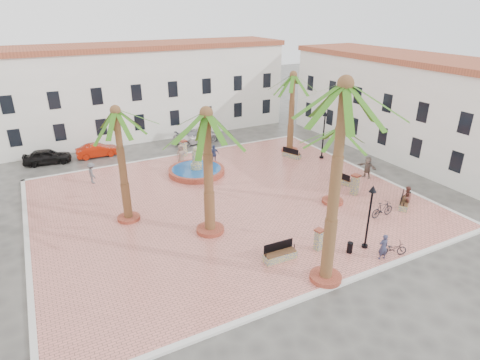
{
  "coord_description": "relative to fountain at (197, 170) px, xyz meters",
  "views": [
    {
      "loc": [
        -11.21,
        -23.29,
        13.07
      ],
      "look_at": [
        1.0,
        0.0,
        1.6
      ],
      "focal_mm": 30.0,
      "sensor_mm": 36.0,
      "label": 1
    }
  ],
  "objects": [
    {
      "name": "ground",
      "position": [
        0.04,
        -5.85,
        -0.48
      ],
      "size": [
        120.0,
        120.0,
        0.0
      ],
      "primitive_type": "plane",
      "color": "#56544F",
      "rests_on": "ground"
    },
    {
      "name": "plaza",
      "position": [
        0.04,
        -5.85,
        -0.4
      ],
      "size": [
        26.0,
        22.0,
        0.15
      ],
      "primitive_type": "cube",
      "color": "#DE7F70",
      "rests_on": "ground"
    },
    {
      "name": "kerb_n",
      "position": [
        0.04,
        5.15,
        -0.4
      ],
      "size": [
        26.3,
        0.3,
        0.16
      ],
      "primitive_type": "cube",
      "color": "silver",
      "rests_on": "ground"
    },
    {
      "name": "kerb_s",
      "position": [
        0.04,
        -16.85,
        -0.4
      ],
      "size": [
        26.3,
        0.3,
        0.16
      ],
      "primitive_type": "cube",
      "color": "silver",
      "rests_on": "ground"
    },
    {
      "name": "kerb_e",
      "position": [
        13.04,
        -5.85,
        -0.4
      ],
      "size": [
        0.3,
        22.3,
        0.16
      ],
      "primitive_type": "cube",
      "color": "silver",
      "rests_on": "ground"
    },
    {
      "name": "kerb_w",
      "position": [
        -12.96,
        -5.85,
        -0.4
      ],
      "size": [
        0.3,
        22.3,
        0.16
      ],
      "primitive_type": "cube",
      "color": "silver",
      "rests_on": "ground"
    },
    {
      "name": "building_north",
      "position": [
        0.04,
        14.14,
        4.29
      ],
      "size": [
        30.4,
        7.4,
        9.5
      ],
      "color": "white",
      "rests_on": "ground"
    },
    {
      "name": "building_east",
      "position": [
        20.03,
        -3.85,
        4.04
      ],
      "size": [
        7.4,
        26.4,
        9.0
      ],
      "rotation": [
        0.0,
        0.0,
        1.57
      ],
      "color": "white",
      "rests_on": "ground"
    },
    {
      "name": "fountain",
      "position": [
        0.0,
        0.0,
        0.0
      ],
      "size": [
        4.64,
        4.64,
        2.4
      ],
      "color": "#A94430",
      "rests_on": "plaza"
    },
    {
      "name": "palm_nw",
      "position": [
        -6.91,
        -5.24,
        6.15
      ],
      "size": [
        4.74,
        4.74,
        7.61
      ],
      "color": "#A94430",
      "rests_on": "plaza"
    },
    {
      "name": "palm_sw",
      "position": [
        -2.78,
        -9.13,
        6.28
      ],
      "size": [
        5.6,
        5.6,
        7.9
      ],
      "color": "#A94430",
      "rests_on": "plaza"
    },
    {
      "name": "palm_s",
      "position": [
        0.55,
        -16.25,
        8.63
      ],
      "size": [
        5.33,
        5.33,
        10.31
      ],
      "color": "#A94430",
      "rests_on": "plaza"
    },
    {
      "name": "palm_e",
      "position": [
        6.58,
        -9.52,
        4.34
      ],
      "size": [
        4.9,
        4.9,
        5.76
      ],
      "color": "#A94430",
      "rests_on": "plaza"
    },
    {
      "name": "palm_ne",
      "position": [
        10.08,
        1.08,
        6.07
      ],
      "size": [
        5.09,
        5.09,
        7.59
      ],
      "color": "#A94430",
      "rests_on": "plaza"
    },
    {
      "name": "bench_s",
      "position": [
        -0.58,
        -13.69,
        -0.04
      ],
      "size": [
        1.93,
        0.66,
        1.01
      ],
      "rotation": [
        0.0,
        0.0,
        -0.04
      ],
      "color": "gray",
      "rests_on": "plaza"
    },
    {
      "name": "bench_se",
      "position": [
        10.59,
        -12.34,
        -0.05
      ],
      "size": [
        1.81,
        1.52,
        0.97
      ],
      "rotation": [
        0.0,
        0.0,
        0.62
      ],
      "color": "gray",
      "rests_on": "plaza"
    },
    {
      "name": "bench_e",
      "position": [
        9.43,
        -7.19,
        -0.06
      ],
      "size": [
        0.92,
        1.85,
        0.94
      ],
      "rotation": [
        0.0,
        0.0,
        1.79
      ],
      "color": "gray",
      "rests_on": "plaza"
    },
    {
      "name": "bench_ne",
      "position": [
        9.26,
        -0.45,
        -0.06
      ],
      "size": [
        1.15,
        1.83,
        0.93
      ],
      "rotation": [
        0.0,
        0.0,
        1.95
      ],
      "color": "gray",
      "rests_on": "plaza"
    },
    {
      "name": "lamppost_s",
      "position": [
        4.48,
        -14.94,
        2.35
      ],
      "size": [
        0.43,
        0.43,
        3.95
      ],
      "color": "black",
      "rests_on": "plaza"
    },
    {
      "name": "lamppost_e",
      "position": [
        11.6,
        -1.9,
        2.66
      ],
      "size": [
        0.48,
        0.48,
        4.4
      ],
      "color": "black",
      "rests_on": "plaza"
    },
    {
      "name": "bollard_se",
      "position": [
        1.91,
        -13.86,
        0.35
      ],
      "size": [
        0.56,
        0.56,
        1.31
      ],
      "rotation": [
        0.0,
        0.0,
        0.21
      ],
      "color": "gray",
      "rests_on": "plaza"
    },
    {
      "name": "bollard_n",
      "position": [
        0.59,
        4.55,
        0.45
      ],
      "size": [
        0.65,
        0.65,
        1.5
      ],
      "rotation": [
        0.0,
        0.0,
        0.26
      ],
      "color": "gray",
      "rests_on": "plaza"
    },
    {
      "name": "bollard_e",
      "position": [
        8.89,
        -9.19,
        0.48
      ],
      "size": [
        0.68,
        0.68,
        1.57
      ],
      "rotation": [
        0.0,
        0.0,
        0.26
      ],
      "color": "gray",
      "rests_on": "plaza"
    },
    {
      "name": "litter_bin",
      "position": [
        3.32,
        -14.94,
        -0.01
      ],
      "size": [
        0.33,
        0.33,
        0.64
      ],
      "primitive_type": "cylinder",
      "color": "black",
      "rests_on": "plaza"
    },
    {
      "name": "cyclist_a",
      "position": [
        4.47,
        -16.25,
        0.45
      ],
      "size": [
        0.63,
        0.48,
        1.55
      ],
      "primitive_type": "imported",
      "rotation": [
        0.0,
        0.0,
        2.94
      ],
      "color": "#343552",
      "rests_on": "plaza"
    },
    {
      "name": "bicycle_a",
      "position": [
        5.26,
        -16.25,
        0.09
      ],
      "size": [
        1.67,
        1.16,
        0.83
      ],
      "primitive_type": "imported",
      "rotation": [
        0.0,
        0.0,
        1.14
      ],
      "color": "black",
      "rests_on": "plaza"
    },
    {
      "name": "cyclist_b",
      "position": [
        10.52,
        -12.49,
        0.48
      ],
      "size": [
        0.98,
        0.92,
        1.6
      ],
      "primitive_type": "imported",
      "rotation": [
        0.0,
        0.0,
        3.68
      ],
      "color": "brown",
      "rests_on": "plaza"
    },
    {
      "name": "bicycle_b",
      "position": [
        8.11,
        -12.69,
        0.21
      ],
      "size": [
        1.8,
        0.53,
        1.08
      ],
      "primitive_type": "imported",
      "rotation": [
        0.0,
        0.0,
        1.56
      ],
      "color": "black",
      "rests_on": "plaza"
    },
    {
      "name": "pedestrian_fountain_a",
      "position": [
        -0.37,
        2.63,
        0.58
      ],
      "size": [
        0.93,
        0.64,
        1.81
      ],
      "primitive_type": "imported",
      "rotation": [
        0.0,
        0.0,
        -0.08
      ],
      "color": "#917161",
      "rests_on": "plaza"
    },
    {
      "name": "pedestrian_fountain_b",
      "position": [
        2.24,
        1.43,
        0.54
      ],
      "size": [
        1.04,
        0.49,
        1.73
      ],
      "primitive_type": "imported",
      "rotation": [
        0.0,
        0.0,
        -0.07
      ],
      "color": "navy",
      "rests_on": "plaza"
    },
    {
      "name": "pedestrian_north",
      "position": [
        -7.99,
        1.98,
        0.52
      ],
      "size": [
        0.76,
        1.16,
        1.69
      ],
      "primitive_type": "imported",
      "rotation": [
        0.0,
        0.0,
        1.7
      ],
      "color": "#57585D",
      "rests_on": "plaza"
    },
    {
      "name": "pedestrian_east",
      "position": [
        12.01,
        -7.21,
        0.57
      ],
      "size": [
        1.0,
        1.74,
        1.79
      ],
      "primitive_type": "imported",
      "rotation": [
        0.0,
        0.0,
        -1.27
      ],
      "color": "#6C5C51",
      "rests_on": "plaza"
    },
    {
      "name": "car_black",
      "position": [
        -10.83,
        8.7,
        0.21
      ],
      "size": [
        4.19,
        2.1,
        1.37
      ],
      "primitive_type": "imported",
      "rotation": [
        0.0,
        0.0,
        1.45
      ],
      "color": "black",
      "rests_on": "ground"
    },
    {
      "name": "car_red",
      "position": [
        -6.53,
        8.49,
        0.15
      ],
      "size": [
        3.8,
        1.36,
        1.25
      ],
      "primitive_type": "imported",
      "rotation": [
        0.0,
        0.0,
        1.56
      ],
      "color": "#B31C07",
      "rests_on": "ground"
    },
    {
      "name": "car_silver",
      "position": [
        3.46,
        8.21,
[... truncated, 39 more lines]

